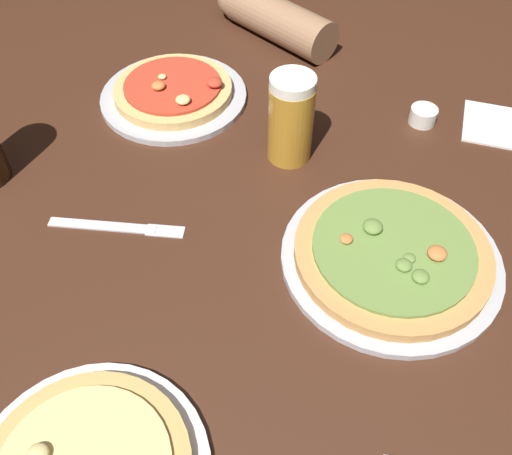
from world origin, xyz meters
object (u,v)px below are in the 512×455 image
(pizza_plate_far, at_px, (174,93))
(napkin_folded, at_px, (492,124))
(pizza_plate_side, at_px, (392,255))
(diner_arm, at_px, (270,16))
(beer_mug_dark, at_px, (291,118))
(ramekin_sauce, at_px, (423,116))
(knife_right, at_px, (117,226))

(pizza_plate_far, height_order, napkin_folded, pizza_plate_far)
(pizza_plate_side, xyz_separation_m, diner_arm, (-0.29, 0.60, 0.03))
(beer_mug_dark, xyz_separation_m, napkin_folded, (0.36, 0.15, -0.07))
(ramekin_sauce, xyz_separation_m, napkin_folded, (0.13, 0.02, -0.01))
(pizza_plate_side, relative_size, beer_mug_dark, 2.05)
(pizza_plate_side, distance_m, beer_mug_dark, 0.29)
(knife_right, relative_size, diner_arm, 0.75)
(knife_right, bearing_deg, ramekin_sauce, 37.64)
(napkin_folded, xyz_separation_m, diner_arm, (-0.47, 0.24, 0.04))
(diner_arm, bearing_deg, ramekin_sauce, -36.58)
(beer_mug_dark, relative_size, ramekin_sauce, 3.17)
(pizza_plate_far, distance_m, ramekin_sauce, 0.48)
(napkin_folded, height_order, diner_arm, diner_arm)
(ramekin_sauce, height_order, knife_right, ramekin_sauce)
(beer_mug_dark, distance_m, napkin_folded, 0.40)
(pizza_plate_far, relative_size, beer_mug_dark, 1.79)
(pizza_plate_far, bearing_deg, diner_arm, 62.58)
(pizza_plate_side, bearing_deg, ramekin_sauce, 82.60)
(pizza_plate_side, distance_m, napkin_folded, 0.40)
(pizza_plate_far, xyz_separation_m, ramekin_sauce, (0.48, 0.02, -0.00))
(ramekin_sauce, bearing_deg, napkin_folded, 6.70)
(beer_mug_dark, height_order, napkin_folded, beer_mug_dark)
(napkin_folded, distance_m, diner_arm, 0.52)
(pizza_plate_far, bearing_deg, pizza_plate_side, -36.74)
(knife_right, bearing_deg, napkin_folded, 32.22)
(diner_arm, bearing_deg, knife_right, -102.24)
(napkin_folded, bearing_deg, knife_right, -147.78)
(ramekin_sauce, relative_size, napkin_folded, 0.40)
(beer_mug_dark, relative_size, diner_arm, 0.55)
(napkin_folded, bearing_deg, ramekin_sauce, -173.30)
(knife_right, bearing_deg, beer_mug_dark, 43.73)
(pizza_plate_side, height_order, diner_arm, diner_arm)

